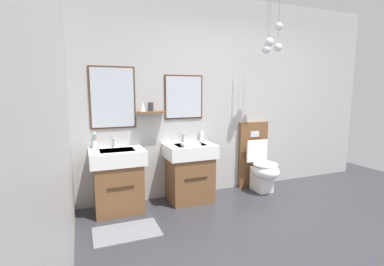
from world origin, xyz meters
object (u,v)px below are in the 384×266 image
object	(u,v)px
toilet	(259,165)
soap_dispenser	(201,136)
toothbrush_cup	(94,144)
folded_hand_towel	(191,145)
vanity_sink_left	(118,179)
vanity_sink_right	(189,171)

from	to	relation	value
toilet	soap_dispenser	size ratio (longest dim) A/B	5.75
toilet	toothbrush_cup	distance (m)	2.35
folded_hand_towel	vanity_sink_left	bearing A→B (deg)	170.32
toilet	toothbrush_cup	world-z (taller)	toilet
soap_dispenser	toothbrush_cup	bearing A→B (deg)	-179.61
toilet	toothbrush_cup	size ratio (longest dim) A/B	4.89
vanity_sink_left	folded_hand_towel	world-z (taller)	folded_hand_towel
vanity_sink_left	soap_dispenser	world-z (taller)	soap_dispenser
folded_hand_towel	toothbrush_cup	bearing A→B (deg)	163.95
toothbrush_cup	folded_hand_towel	size ratio (longest dim) A/B	0.93
vanity_sink_left	toothbrush_cup	bearing A→B (deg)	144.14
toilet	folded_hand_towel	size ratio (longest dim) A/B	4.55
vanity_sink_right	toilet	xyz separation A→B (m)	(1.12, 0.01, -0.03)
vanity_sink_right	toilet	world-z (taller)	toilet
vanity_sink_right	toothbrush_cup	size ratio (longest dim) A/B	3.76
vanity_sink_right	folded_hand_towel	xyz separation A→B (m)	(-0.04, -0.15, 0.39)
soap_dispenser	folded_hand_towel	world-z (taller)	soap_dispenser
toilet	toothbrush_cup	bearing A→B (deg)	176.00
toothbrush_cup	soap_dispenser	distance (m)	1.43
folded_hand_towel	toilet	bearing A→B (deg)	8.17
vanity_sink_right	folded_hand_towel	bearing A→B (deg)	-104.62
toilet	vanity_sink_left	bearing A→B (deg)	-179.62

